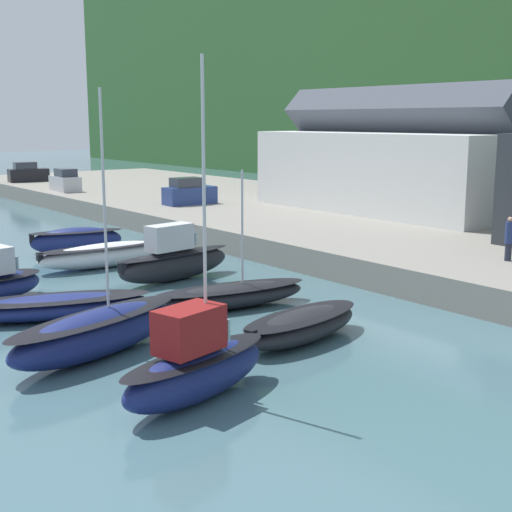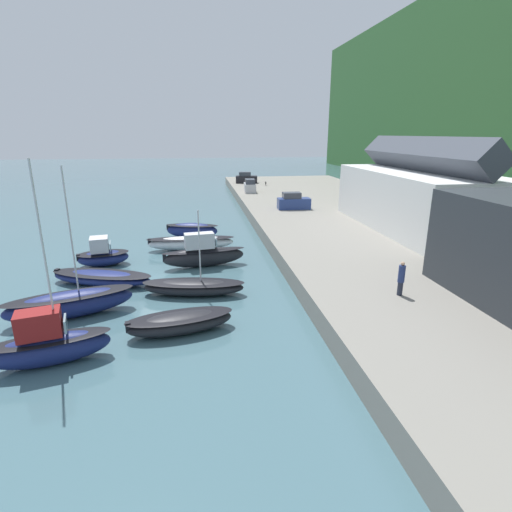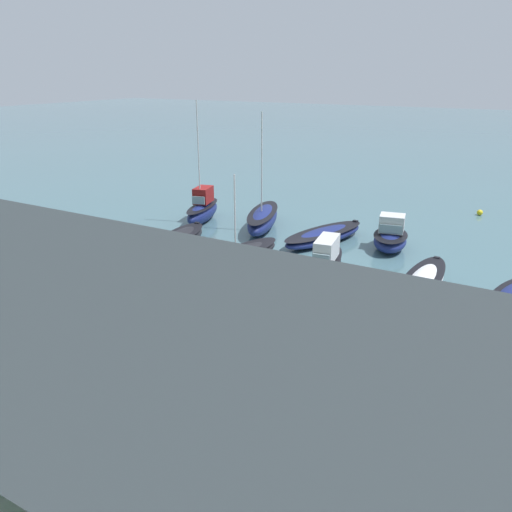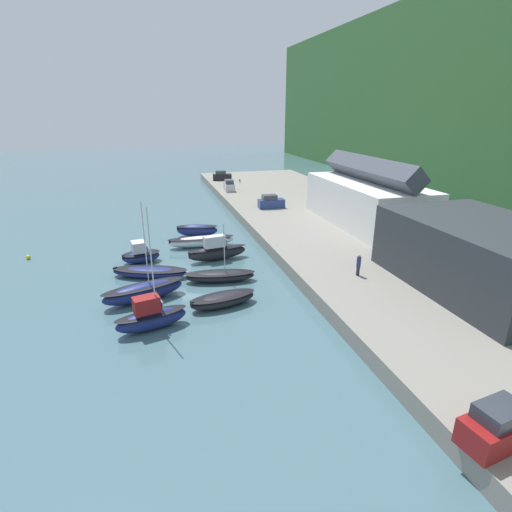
# 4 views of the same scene
# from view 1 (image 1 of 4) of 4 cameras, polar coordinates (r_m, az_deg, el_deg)

# --- Properties ---
(ground_plane) EXTENTS (320.00, 320.00, 0.00)m
(ground_plane) POSITION_cam_1_polar(r_m,az_deg,el_deg) (32.33, -9.17, -3.92)
(ground_plane) COLOR #476B75
(quay_promenade) EXTENTS (123.96, 24.25, 1.45)m
(quay_promenade) POSITION_cam_1_polar(r_m,az_deg,el_deg) (46.71, 15.45, 1.29)
(quay_promenade) COLOR gray
(quay_promenade) RESTS_ON ground_plane
(harbor_clubhouse) EXTENTS (20.90, 9.35, 9.22)m
(harbor_clubhouse) POSITION_cam_1_polar(r_m,az_deg,el_deg) (54.78, 10.70, 7.14)
(harbor_clubhouse) COLOR white
(harbor_clubhouse) RESTS_ON quay_promenade
(moored_boat_0) EXTENTS (3.14, 5.94, 1.68)m
(moored_boat_0) POSITION_cam_1_polar(r_m,az_deg,el_deg) (45.10, -14.17, 1.23)
(moored_boat_0) COLOR navy
(moored_boat_0) RESTS_ON ground_plane
(moored_boat_1) EXTENTS (2.15, 8.49, 1.37)m
(moored_boat_1) POSITION_cam_1_polar(r_m,az_deg,el_deg) (40.96, -11.72, 0.16)
(moored_boat_1) COLOR white
(moored_boat_1) RESTS_ON ground_plane
(moored_boat_2) EXTENTS (2.48, 7.24, 2.95)m
(moored_boat_2) POSITION_cam_1_polar(r_m,az_deg,el_deg) (36.81, -6.55, -0.29)
(moored_boat_2) COLOR black
(moored_boat_2) RESTS_ON ground_plane
(moored_boat_3) EXTENTS (3.21, 7.44, 6.06)m
(moored_boat_3) POSITION_cam_1_polar(r_m,az_deg,el_deg) (31.40, -1.95, -3.13)
(moored_boat_3) COLOR black
(moored_boat_3) RESTS_ON ground_plane
(moored_boat_4) EXTENTS (3.22, 6.40, 1.15)m
(moored_boat_4) POSITION_cam_1_polar(r_m,az_deg,el_deg) (26.76, 3.67, -5.55)
(moored_boat_4) COLOR black
(moored_boat_4) RESTS_ON ground_plane
(moored_boat_6) EXTENTS (4.86, 8.32, 1.00)m
(moored_boat_6) POSITION_cam_1_polar(r_m,az_deg,el_deg) (30.87, -15.84, -3.87)
(moored_boat_6) COLOR navy
(moored_boat_6) RESTS_ON ground_plane
(moored_boat_7) EXTENTS (4.33, 7.87, 9.23)m
(moored_boat_7) POSITION_cam_1_polar(r_m,az_deg,el_deg) (25.60, -12.55, -5.94)
(moored_boat_7) COLOR navy
(moored_boat_7) RESTS_ON ground_plane
(moored_boat_8) EXTENTS (3.01, 6.00, 9.95)m
(moored_boat_8) POSITION_cam_1_polar(r_m,az_deg,el_deg) (21.17, -4.85, -8.70)
(moored_boat_8) COLOR navy
(moored_boat_8) RESTS_ON ground_plane
(parked_car_1) EXTENTS (1.94, 4.26, 2.16)m
(parked_car_1) POSITION_cam_1_polar(r_m,az_deg,el_deg) (57.83, -5.38, 5.05)
(parked_car_1) COLOR navy
(parked_car_1) RESTS_ON quay_promenade
(parked_car_2) EXTENTS (4.30, 2.05, 2.16)m
(parked_car_2) POSITION_cam_1_polar(r_m,az_deg,el_deg) (70.83, -15.02, 5.79)
(parked_car_2) COLOR #B7B7BC
(parked_car_2) RESTS_ON quay_promenade
(parked_car_3) EXTENTS (2.35, 4.40, 2.16)m
(parked_car_3) POSITION_cam_1_polar(r_m,az_deg,el_deg) (82.83, -17.79, 6.32)
(parked_car_3) COLOR black
(parked_car_3) RESTS_ON quay_promenade
(person_on_quay) EXTENTS (0.40, 0.40, 2.14)m
(person_on_quay) POSITION_cam_1_polar(r_m,az_deg,el_deg) (36.38, 19.59, 1.34)
(person_on_quay) COLOR #232838
(person_on_quay) RESTS_ON quay_promenade
(dog_on_quay) EXTENTS (0.88, 0.36, 0.68)m
(dog_on_quay) POSITION_cam_1_polar(r_m,az_deg,el_deg) (80.12, -14.57, 6.02)
(dog_on_quay) COLOR black
(dog_on_quay) RESTS_ON quay_promenade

